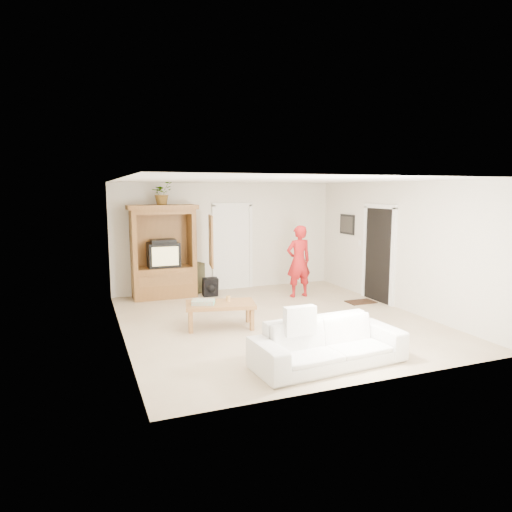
{
  "coord_description": "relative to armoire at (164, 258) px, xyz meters",
  "views": [
    {
      "loc": [
        -3.34,
        -7.6,
        2.42
      ],
      "look_at": [
        -0.15,
        0.6,
        1.15
      ],
      "focal_mm": 32.0,
      "sensor_mm": 36.0,
      "label": 1
    }
  ],
  "objects": [
    {
      "name": "floor",
      "position": [
        1.58,
        -2.66,
        -0.91
      ],
      "size": [
        6.0,
        6.0,
        0.0
      ],
      "primitive_type": "plane",
      "color": "tan",
      "rests_on": "ground"
    },
    {
      "name": "ceiling",
      "position": [
        1.58,
        -2.66,
        1.69
      ],
      "size": [
        6.0,
        6.0,
        0.0
      ],
      "primitive_type": "plane",
      "rotation": [
        3.14,
        0.0,
        0.0
      ],
      "color": "white",
      "rests_on": "floor"
    },
    {
      "name": "wall_back",
      "position": [
        1.58,
        0.34,
        0.39
      ],
      "size": [
        5.5,
        0.0,
        5.5
      ],
      "primitive_type": "plane",
      "rotation": [
        1.57,
        0.0,
        0.0
      ],
      "color": "silver",
      "rests_on": "floor"
    },
    {
      "name": "wall_front",
      "position": [
        1.58,
        -5.66,
        0.39
      ],
      "size": [
        5.5,
        0.0,
        5.5
      ],
      "primitive_type": "plane",
      "rotation": [
        -1.57,
        0.0,
        0.0
      ],
      "color": "silver",
      "rests_on": "floor"
    },
    {
      "name": "wall_left",
      "position": [
        -1.17,
        -2.66,
        0.39
      ],
      "size": [
        0.0,
        6.0,
        6.0
      ],
      "primitive_type": "plane",
      "rotation": [
        1.57,
        0.0,
        1.57
      ],
      "color": "silver",
      "rests_on": "floor"
    },
    {
      "name": "wall_right",
      "position": [
        4.33,
        -2.66,
        0.39
      ],
      "size": [
        0.0,
        6.0,
        6.0
      ],
      "primitive_type": "plane",
      "rotation": [
        1.57,
        0.0,
        -1.57
      ],
      "color": "silver",
      "rests_on": "floor"
    },
    {
      "name": "armoire",
      "position": [
        0.0,
        0.0,
        0.0
      ],
      "size": [
        1.82,
        1.14,
        2.1
      ],
      "color": "brown",
      "rests_on": "floor"
    },
    {
      "name": "door_back",
      "position": [
        1.73,
        0.31,
        0.11
      ],
      "size": [
        0.85,
        0.05,
        2.04
      ],
      "primitive_type": "cube",
      "color": "white",
      "rests_on": "floor"
    },
    {
      "name": "doorway_right",
      "position": [
        4.3,
        -2.06,
        0.11
      ],
      "size": [
        0.05,
        0.9,
        2.04
      ],
      "primitive_type": "cube",
      "color": "black",
      "rests_on": "floor"
    },
    {
      "name": "framed_picture",
      "position": [
        4.31,
        -0.76,
        0.69
      ],
      "size": [
        0.03,
        0.6,
        0.48
      ],
      "primitive_type": "cube",
      "color": "black",
      "rests_on": "wall_right"
    },
    {
      "name": "doormat",
      "position": [
        3.88,
        -2.06,
        -0.9
      ],
      "size": [
        0.6,
        0.4,
        0.02
      ],
      "primitive_type": "cube",
      "color": "#382316",
      "rests_on": "floor"
    },
    {
      "name": "plant",
      "position": [
        -0.02,
        -0.03,
        1.45
      ],
      "size": [
        0.62,
        0.61,
        0.52
      ],
      "primitive_type": "imported",
      "rotation": [
        0.0,
        0.0,
        0.68
      ],
      "color": "#4C7238",
      "rests_on": "armoire"
    },
    {
      "name": "man",
      "position": [
        2.85,
        -1.07,
        -0.09
      ],
      "size": [
        0.6,
        0.4,
        1.64
      ],
      "primitive_type": "imported",
      "rotation": [
        0.0,
        0.0,
        3.16
      ],
      "color": "#AC1619",
      "rests_on": "floor"
    },
    {
      "name": "sofa",
      "position": [
        1.39,
        -4.94,
        -0.59
      ],
      "size": [
        2.22,
        1.0,
        0.63
      ],
      "primitive_type": "imported",
      "rotation": [
        0.0,
        0.0,
        0.07
      ],
      "color": "silver",
      "rests_on": "floor"
    },
    {
      "name": "coffee_table",
      "position": [
        0.49,
        -2.72,
        -0.52
      ],
      "size": [
        1.32,
        0.91,
        0.45
      ],
      "rotation": [
        0.0,
        0.0,
        -0.22
      ],
      "color": "#A26E38",
      "rests_on": "floor"
    },
    {
      "name": "towel",
      "position": [
        0.18,
        -2.72,
        -0.42
      ],
      "size": [
        0.46,
        0.4,
        0.08
      ],
      "primitive_type": "cube",
      "rotation": [
        0.0,
        0.0,
        -0.4
      ],
      "color": "#DD4B49",
      "rests_on": "coffee_table"
    },
    {
      "name": "candle",
      "position": [
        0.66,
        -2.66,
        -0.41
      ],
      "size": [
        0.08,
        0.08,
        0.1
      ],
      "primitive_type": "cylinder",
      "color": "tan",
      "rests_on": "coffee_table"
    },
    {
      "name": "backpack_black",
      "position": [
        0.97,
        -0.32,
        -0.7
      ],
      "size": [
        0.34,
        0.2,
        0.42
      ],
      "primitive_type": null,
      "rotation": [
        0.0,
        0.0,
        -0.01
      ],
      "color": "black",
      "rests_on": "floor"
    },
    {
      "name": "backpack_olive",
      "position": [
        0.75,
        0.19,
        -0.55
      ],
      "size": [
        0.45,
        0.39,
        0.71
      ],
      "primitive_type": null,
      "rotation": [
        0.0,
        0.0,
        0.33
      ],
      "color": "#47442B",
      "rests_on": "floor"
    }
  ]
}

